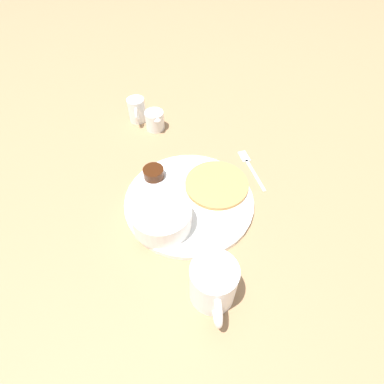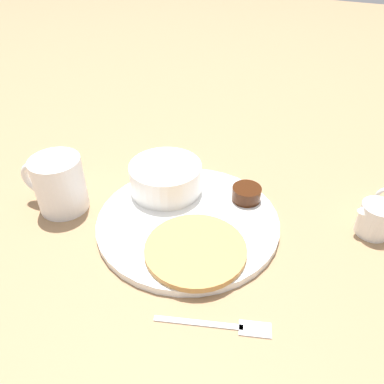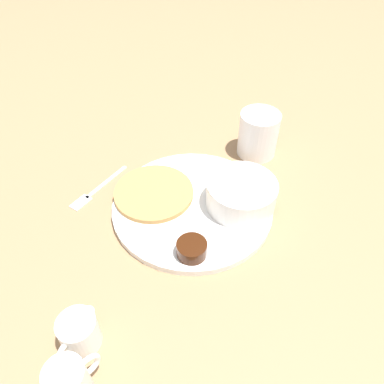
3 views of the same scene
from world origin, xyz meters
name	(u,v)px [view 3 (image 3 of 3)]	position (x,y,z in m)	size (l,w,h in m)	color
ground_plane	(192,208)	(0.00, 0.00, 0.00)	(4.00, 4.00, 0.00)	#93704C
plate	(192,206)	(0.00, 0.00, 0.01)	(0.28, 0.28, 0.01)	white
pancake_stack	(154,193)	(-0.06, -0.04, 0.02)	(0.14, 0.14, 0.01)	#B78447
bowl	(241,193)	(0.05, 0.07, 0.04)	(0.12, 0.12, 0.05)	white
syrup_cup	(192,249)	(0.09, -0.06, 0.02)	(0.05, 0.05, 0.02)	#38190A
butter_ramekin	(256,206)	(0.08, 0.08, 0.03)	(0.04, 0.04, 0.04)	white
coffee_mug	(259,134)	(-0.05, 0.20, 0.05)	(0.08, 0.11, 0.09)	white
creamer_pitcher_near	(79,333)	(0.11, -0.25, 0.03)	(0.05, 0.07, 0.05)	white
creamer_pitcher_far	(70,383)	(0.16, -0.29, 0.03)	(0.05, 0.07, 0.07)	white
fork	(94,191)	(-0.14, -0.12, 0.00)	(0.06, 0.13, 0.00)	silver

